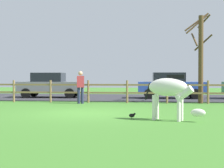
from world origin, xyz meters
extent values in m
plane|color=#3D7528|center=(0.00, 0.00, 0.00)|extent=(60.00, 60.00, 0.00)
cube|color=#2D2D33|center=(0.00, 9.30, 0.03)|extent=(28.00, 7.40, 0.05)
cylinder|color=olive|center=(-4.90, 5.00, 0.59)|extent=(0.11, 0.11, 1.17)
cylinder|color=olive|center=(-2.87, 5.00, 0.59)|extent=(0.11, 0.11, 1.17)
cylinder|color=olive|center=(-0.84, 5.00, 0.59)|extent=(0.11, 0.11, 1.17)
cylinder|color=olive|center=(1.20, 5.00, 0.59)|extent=(0.11, 0.11, 1.17)
cylinder|color=olive|center=(3.23, 5.00, 0.59)|extent=(0.11, 0.11, 1.17)
cylinder|color=olive|center=(5.26, 5.00, 0.59)|extent=(0.11, 0.11, 1.17)
cube|color=olive|center=(-0.84, 5.00, 0.53)|extent=(20.33, 0.06, 0.09)
cube|color=olive|center=(-0.84, 5.00, 0.94)|extent=(20.33, 0.06, 0.09)
cylinder|color=#513A23|center=(4.95, 5.34, 2.24)|extent=(0.25, 0.25, 4.48)
cylinder|color=#513A23|center=(5.12, 5.76, 3.14)|extent=(0.92, 0.46, 0.85)
cylinder|color=#513A23|center=(4.80, 5.89, 4.13)|extent=(1.18, 0.38, 1.04)
cylinder|color=#513A23|center=(5.13, 5.62, 4.23)|extent=(0.65, 0.48, 0.68)
cylinder|color=#513A23|center=(4.81, 5.96, 4.25)|extent=(1.30, 0.38, 1.01)
cylinder|color=#513A23|center=(4.61, 5.25, 3.25)|extent=(0.29, 0.75, 0.74)
ellipsoid|color=white|center=(2.97, -1.77, 1.03)|extent=(1.33, 0.90, 0.56)
cylinder|color=white|center=(3.39, -1.79, 0.39)|extent=(0.11, 0.11, 0.78)
cylinder|color=white|center=(3.29, -2.05, 0.39)|extent=(0.11, 0.11, 0.78)
cylinder|color=white|center=(2.65, -1.49, 0.39)|extent=(0.11, 0.11, 0.78)
cylinder|color=white|center=(2.54, -1.75, 0.39)|extent=(0.11, 0.11, 0.78)
cylinder|color=white|center=(3.46, -1.97, 0.84)|extent=(0.64, 0.44, 0.51)
ellipsoid|color=white|center=(3.85, -2.12, 0.28)|extent=(0.48, 0.35, 0.24)
cube|color=black|center=(3.20, -1.86, 1.35)|extent=(0.54, 0.24, 0.12)
cylinder|color=black|center=(2.34, -1.52, 0.88)|extent=(0.20, 0.12, 0.54)
cylinder|color=black|center=(1.84, -1.63, 0.03)|extent=(0.01, 0.01, 0.06)
cylinder|color=black|center=(1.84, -1.67, 0.03)|extent=(0.01, 0.01, 0.06)
ellipsoid|color=black|center=(1.84, -1.65, 0.12)|extent=(0.18, 0.10, 0.12)
sphere|color=black|center=(1.93, -1.65, 0.17)|extent=(0.07, 0.07, 0.07)
cube|color=#2D4CAD|center=(3.61, 8.54, 0.70)|extent=(4.07, 1.88, 0.70)
cube|color=black|center=(3.46, 8.53, 1.33)|extent=(1.97, 1.65, 0.56)
cylinder|color=black|center=(4.92, 9.45, 0.35)|extent=(0.61, 0.21, 0.60)
cylinder|color=black|center=(5.00, 7.75, 0.35)|extent=(0.61, 0.21, 0.60)
cylinder|color=black|center=(2.22, 9.33, 0.35)|extent=(0.61, 0.21, 0.60)
cylinder|color=black|center=(2.30, 7.63, 0.35)|extent=(0.61, 0.21, 0.60)
cube|color=slate|center=(-3.90, 8.44, 0.70)|extent=(4.09, 1.93, 0.70)
cube|color=black|center=(-4.05, 8.43, 1.33)|extent=(1.99, 1.67, 0.56)
cylinder|color=black|center=(-2.61, 9.37, 0.35)|extent=(0.61, 0.21, 0.60)
cylinder|color=black|center=(-2.51, 7.67, 0.35)|extent=(0.61, 0.21, 0.60)
cylinder|color=black|center=(-5.30, 9.21, 0.35)|extent=(0.61, 0.21, 0.60)
cylinder|color=black|center=(-5.20, 7.51, 0.35)|extent=(0.61, 0.21, 0.60)
cylinder|color=#232847|center=(-1.20, 4.32, 0.41)|extent=(0.14, 0.14, 0.82)
cylinder|color=#232847|center=(-1.02, 4.36, 0.41)|extent=(0.14, 0.14, 0.82)
cube|color=#B7333D|center=(-1.11, 4.34, 1.11)|extent=(0.40, 0.30, 0.58)
sphere|color=tan|center=(-1.11, 4.34, 1.53)|extent=(0.22, 0.22, 0.22)
camera|label=1|loc=(2.50, -12.40, 1.35)|focal=54.34mm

